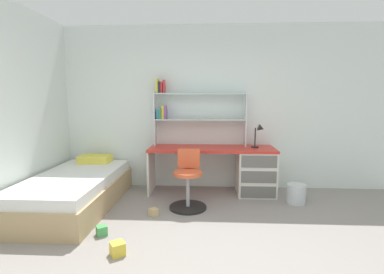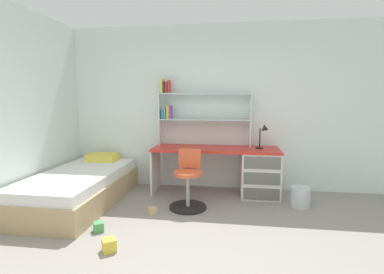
% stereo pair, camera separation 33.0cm
% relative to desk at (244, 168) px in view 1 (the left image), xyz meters
% --- Properties ---
extents(room_shell, '(6.00, 6.14, 2.74)m').
position_rel_desk_xyz_m(room_shell, '(-1.81, -0.95, 0.95)').
color(room_shell, silver).
rests_on(room_shell, ground_plane).
extents(desk, '(2.00, 0.62, 0.75)m').
position_rel_desk_xyz_m(desk, '(0.00, 0.00, 0.00)').
color(desk, red).
rests_on(desk, ground_plane).
extents(bookshelf_hutch, '(1.51, 0.22, 1.10)m').
position_rel_desk_xyz_m(bookshelf_hutch, '(-0.90, 0.19, 0.96)').
color(bookshelf_hutch, silver).
rests_on(bookshelf_hutch, desk).
extents(desk_lamp, '(0.20, 0.17, 0.38)m').
position_rel_desk_xyz_m(desk_lamp, '(0.22, 0.00, 0.59)').
color(desk_lamp, black).
rests_on(desk_lamp, desk).
extents(swivel_chair, '(0.52, 0.52, 0.82)m').
position_rel_desk_xyz_m(swivel_chair, '(-0.87, -0.65, -0.09)').
color(swivel_chair, black).
rests_on(swivel_chair, ground_plane).
extents(bed_platform, '(1.07, 2.06, 0.59)m').
position_rel_desk_xyz_m(bed_platform, '(-2.47, -0.70, -0.18)').
color(bed_platform, tan).
rests_on(bed_platform, ground_plane).
extents(waste_bin, '(0.27, 0.27, 0.28)m').
position_rel_desk_xyz_m(waste_bin, '(0.71, -0.41, -0.27)').
color(waste_bin, silver).
rests_on(waste_bin, ground_plane).
extents(toy_block_green_0, '(0.15, 0.15, 0.11)m').
position_rel_desk_xyz_m(toy_block_green_0, '(-1.78, -1.53, -0.36)').
color(toy_block_green_0, '#479E51').
rests_on(toy_block_green_0, ground_plane).
extents(toy_block_natural_1, '(0.14, 0.14, 0.10)m').
position_rel_desk_xyz_m(toy_block_natural_1, '(-1.30, -0.96, -0.37)').
color(toy_block_natural_1, tan).
rests_on(toy_block_natural_1, ground_plane).
extents(toy_block_yellow_2, '(0.18, 0.18, 0.13)m').
position_rel_desk_xyz_m(toy_block_yellow_2, '(-1.47, -1.92, -0.35)').
color(toy_block_yellow_2, gold).
rests_on(toy_block_yellow_2, ground_plane).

